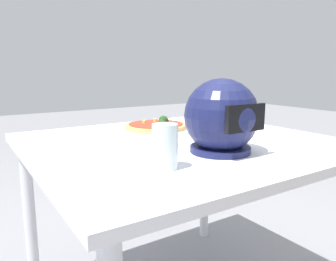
{
  "coord_description": "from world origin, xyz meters",
  "views": [
    {
      "loc": [
        0.71,
        0.99,
        1.0
      ],
      "look_at": [
        -0.01,
        -0.11,
        0.76
      ],
      "focal_mm": 34.98,
      "sensor_mm": 36.0,
      "label": 1
    }
  ],
  "objects_px": {
    "dining_table": "(182,160)",
    "motorcycle_helmet": "(222,118)",
    "pizza": "(156,126)",
    "drinking_glass": "(165,147)"
  },
  "relations": [
    {
      "from": "motorcycle_helmet",
      "to": "drinking_glass",
      "type": "relative_size",
      "value": 1.94
    },
    {
      "from": "dining_table",
      "to": "motorcycle_helmet",
      "type": "bearing_deg",
      "value": 91.03
    },
    {
      "from": "pizza",
      "to": "drinking_glass",
      "type": "height_order",
      "value": "drinking_glass"
    },
    {
      "from": "dining_table",
      "to": "drinking_glass",
      "type": "height_order",
      "value": "drinking_glass"
    },
    {
      "from": "dining_table",
      "to": "pizza",
      "type": "xyz_separation_m",
      "value": [
        -0.02,
        -0.22,
        0.1
      ]
    },
    {
      "from": "motorcycle_helmet",
      "to": "drinking_glass",
      "type": "bearing_deg",
      "value": 12.23
    },
    {
      "from": "pizza",
      "to": "drinking_glass",
      "type": "xyz_separation_m",
      "value": [
        0.27,
        0.49,
        0.04
      ]
    },
    {
      "from": "pizza",
      "to": "motorcycle_helmet",
      "type": "xyz_separation_m",
      "value": [
        0.01,
        0.43,
        0.09
      ]
    },
    {
      "from": "dining_table",
      "to": "drinking_glass",
      "type": "bearing_deg",
      "value": 47.45
    },
    {
      "from": "pizza",
      "to": "motorcycle_helmet",
      "type": "distance_m",
      "value": 0.44
    }
  ]
}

